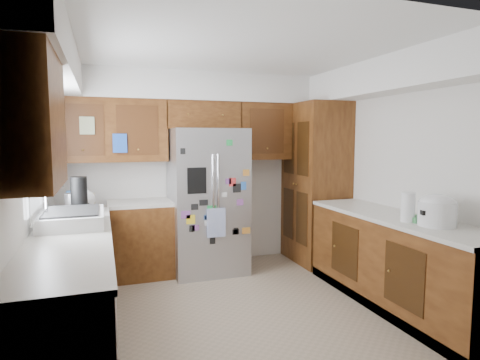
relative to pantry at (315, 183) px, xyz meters
The scene contains 12 objects.
floor 2.17m from the pantry, 142.52° to the right, with size 3.60×3.60×0.00m, color tan.
room_shell 1.94m from the pantry, 153.92° to the right, with size 3.64×3.24×2.52m.
left_counter_run 3.14m from the pantry, 158.56° to the right, with size 1.36×3.20×0.92m.
right_counter_run 1.75m from the pantry, 90.00° to the right, with size 0.63×2.25×0.92m.
pantry is the anchor object (origin of this frame).
fridge 1.51m from the pantry, behind, with size 0.90×0.79×1.80m.
bridge_cabinet 1.77m from the pantry, 169.43° to the left, with size 0.96×0.34×0.35m, color #45220D.
fridge_top_items 1.93m from the pantry, behind, with size 0.86×0.32×0.25m.
sink_assembly 3.18m from the pantry, 160.64° to the right, with size 0.52×0.70×0.37m.
left_counter_clutter 2.99m from the pantry, behind, with size 0.30×0.75×0.38m.
rice_cooker 2.10m from the pantry, 90.01° to the right, with size 0.32×0.32×0.28m.
paper_towel 1.88m from the pantry, 93.48° to the right, with size 0.12×0.12×0.27m, color white.
Camera 1 is at (-1.24, -3.64, 1.67)m, focal length 30.00 mm.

